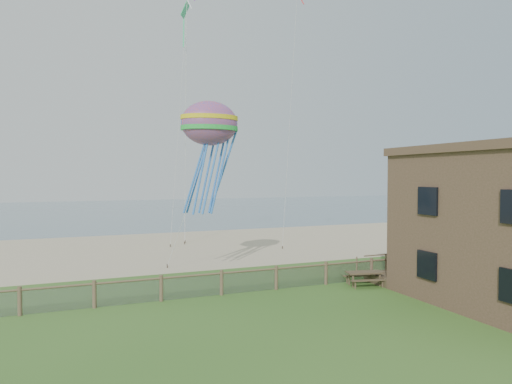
# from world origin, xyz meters

# --- Properties ---
(ground) EXTENTS (160.00, 160.00, 0.00)m
(ground) POSITION_xyz_m (0.00, 0.00, 0.00)
(ground) COLOR #366221
(ground) RESTS_ON ground
(sand_beach) EXTENTS (72.00, 20.00, 0.02)m
(sand_beach) POSITION_xyz_m (0.00, 22.00, 0.00)
(sand_beach) COLOR tan
(sand_beach) RESTS_ON ground
(ocean) EXTENTS (160.00, 68.00, 0.02)m
(ocean) POSITION_xyz_m (0.00, 66.00, 0.00)
(ocean) COLOR slate
(ocean) RESTS_ON ground
(chainlink_fence) EXTENTS (36.20, 0.20, 1.25)m
(chainlink_fence) POSITION_xyz_m (0.00, 6.00, 0.55)
(chainlink_fence) COLOR brown
(chainlink_fence) RESTS_ON ground
(motel_deck) EXTENTS (15.00, 2.00, 0.50)m
(motel_deck) POSITION_xyz_m (13.00, 5.00, 0.25)
(motel_deck) COLOR brown
(motel_deck) RESTS_ON ground
(picnic_table) EXTENTS (2.24, 1.87, 0.83)m
(picnic_table) POSITION_xyz_m (4.82, 5.00, 0.42)
(picnic_table) COLOR brown
(picnic_table) RESTS_ON ground
(octopus_kite) EXTENTS (3.59, 2.60, 7.20)m
(octopus_kite) POSITION_xyz_m (-2.22, 10.74, 7.25)
(octopus_kite) COLOR #FF5428
(kite_green) EXTENTS (2.28, 1.96, 3.07)m
(kite_green) POSITION_xyz_m (-1.44, 20.14, 18.14)
(kite_green) COLOR #35C677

